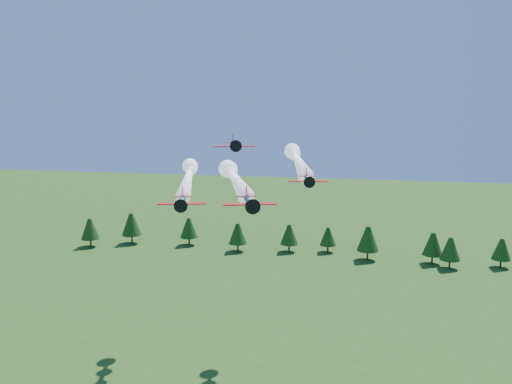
% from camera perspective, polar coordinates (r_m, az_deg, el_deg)
% --- Properties ---
extents(plane_lead, '(17.57, 41.54, 3.70)m').
position_cam_1_polar(plane_lead, '(104.76, -2.22, 1.51)').
color(plane_lead, black).
rests_on(plane_lead, ground).
extents(plane_left, '(18.05, 50.30, 3.70)m').
position_cam_1_polar(plane_left, '(121.29, -6.75, 1.60)').
color(plane_left, black).
rests_on(plane_left, ground).
extents(plane_right, '(12.91, 48.01, 3.70)m').
position_cam_1_polar(plane_right, '(118.19, 4.15, 3.26)').
color(plane_right, black).
rests_on(plane_right, ground).
extents(plane_slot, '(7.15, 7.94, 2.51)m').
position_cam_1_polar(plane_slot, '(98.03, -2.19, 4.80)').
color(plane_slot, black).
rests_on(plane_slot, ground).
extents(treeline, '(153.84, 18.94, 12.00)m').
position_cam_1_polar(treeline, '(206.43, 3.06, -4.37)').
color(treeline, '#382314').
rests_on(treeline, ground).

